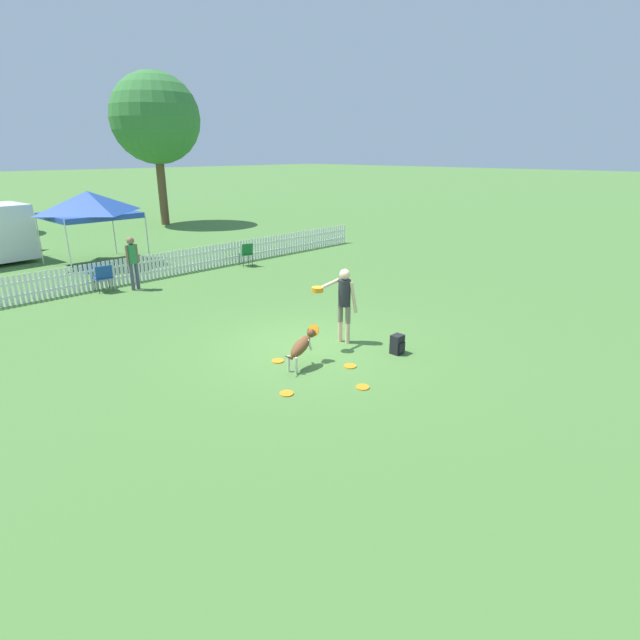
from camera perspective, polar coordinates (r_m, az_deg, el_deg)
name	(u,v)px	position (r m, az deg, el deg)	size (l,w,h in m)	color
ground_plane	(310,346)	(11.37, -1.12, -3.01)	(240.00, 240.00, 0.00)	#4C7A38
handler_person	(342,297)	(11.23, 2.58, 2.65)	(1.10, 0.50, 1.73)	beige
leaping_dog	(302,345)	(10.13, -2.06, -2.86)	(1.13, 0.42, 0.79)	brown
frisbee_near_handler	(350,366)	(10.33, 3.47, -5.28)	(0.26, 0.26, 0.02)	orange
frisbee_near_dog	(278,361)	(10.60, -4.84, -4.68)	(0.26, 0.26, 0.02)	orange
frisbee_midfield	(287,393)	(9.23, -3.84, -8.37)	(0.26, 0.26, 0.02)	orange
frisbee_far_scatter	(363,387)	(9.47, 4.90, -7.66)	(0.26, 0.26, 0.02)	orange
backpack_on_grass	(397,344)	(11.03, 8.84, -2.77)	(0.26, 0.26, 0.43)	black
picket_fence	(134,270)	(17.95, -20.45, 5.42)	(21.40, 0.04, 0.86)	white
folding_chair_blue_left	(103,276)	(17.04, -23.52, 4.65)	(0.57, 0.58, 0.86)	#333338
folding_chair_center	(246,252)	(19.44, -8.40, 7.65)	(0.54, 0.56, 0.89)	#333338
canopy_tent_main	(88,205)	(21.21, -24.94, 11.88)	(2.98, 2.98, 2.79)	silver
spectator_standing	(132,258)	(16.85, -20.65, 6.65)	(0.41, 0.27, 1.69)	#474C5B
tree_left_grove	(155,119)	(31.84, -18.31, 20.99)	(5.01, 5.01, 8.47)	brown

